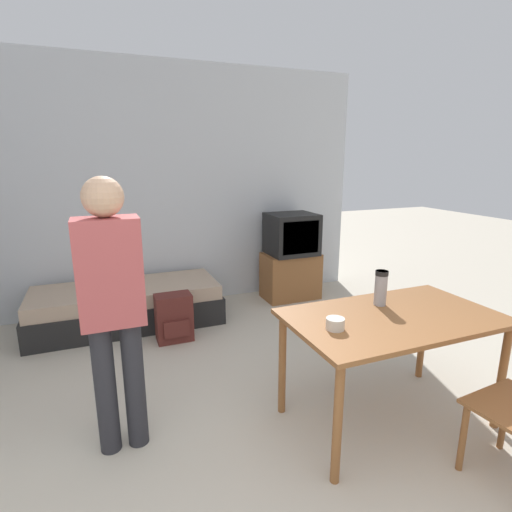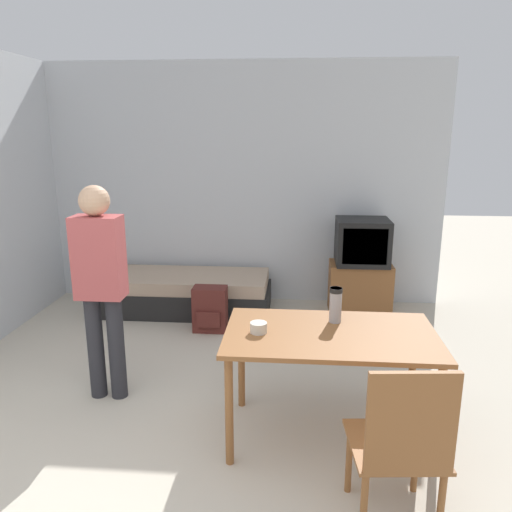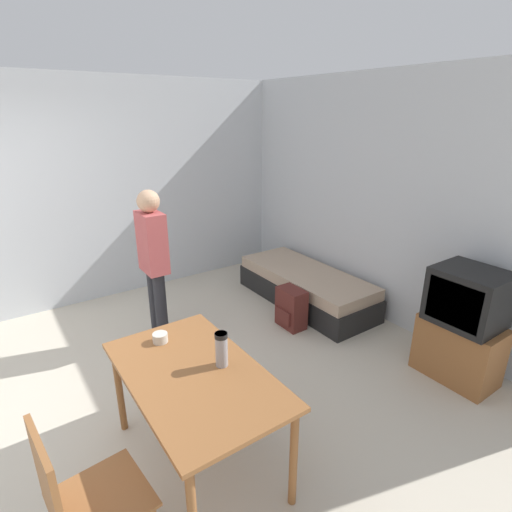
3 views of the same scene
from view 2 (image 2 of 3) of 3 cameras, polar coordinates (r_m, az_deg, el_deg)
name	(u,v)px [view 2 (image 2 of 3)]	position (r m, az deg, el deg)	size (l,w,h in m)	color
wall_back	(223,185)	(5.77, -3.75, 8.11)	(4.96, 0.06, 2.70)	silver
daybed	(185,293)	(5.62, -8.10, -4.17)	(1.88, 0.76, 0.41)	black
tv	(361,266)	(5.53, 11.90, -1.17)	(0.67, 0.49, 1.04)	brown
dining_table	(330,345)	(3.24, 8.48, -9.99)	(1.33, 0.78, 0.74)	brown
wooden_chair	(402,441)	(2.65, 16.36, -19.67)	(0.49, 0.49, 0.94)	brown
person_standing	(101,279)	(3.76, -17.34, -2.53)	(0.34, 0.21, 1.60)	#28282D
thermos_flask	(336,303)	(3.33, 9.08, -5.34)	(0.08, 0.08, 0.24)	#99999E
mate_bowl	(259,328)	(3.15, 0.29, -8.18)	(0.11, 0.11, 0.07)	beige
backpack	(210,309)	(5.03, -5.32, -6.08)	(0.33, 0.24, 0.45)	#56231E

